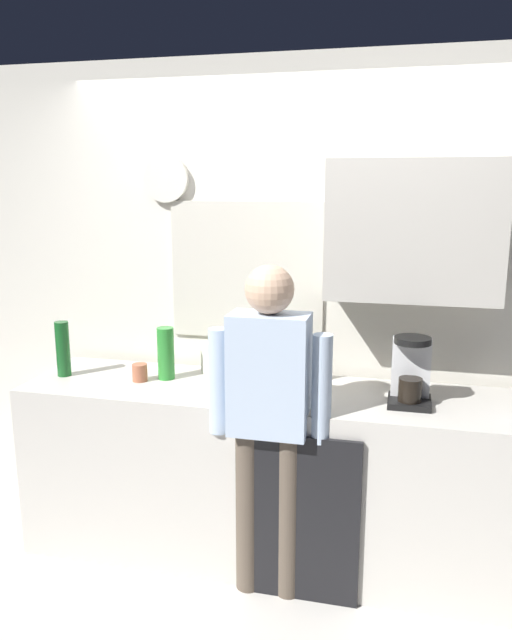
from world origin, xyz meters
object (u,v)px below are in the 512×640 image
(bottle_clear_soda, at_px, (166,353))
(bottle_red_vinegar, at_px, (232,379))
(cup_blue_mug, at_px, (242,366))
(storage_canister, at_px, (214,357))
(coffee_maker, at_px, (411,373))
(potted_plant, at_px, (277,357))
(bottle_amber_beer, at_px, (307,362))
(person_at_sink, at_px, (269,406))
(cup_terracotta_mug, at_px, (140,372))
(bottle_green_wine, at_px, (63,349))

(bottle_clear_soda, bearing_deg, bottle_red_vinegar, -29.65)
(cup_blue_mug, bearing_deg, storage_canister, 178.24)
(coffee_maker, distance_m, potted_plant, 0.70)
(bottle_amber_beer, distance_m, person_at_sink, 0.48)
(bottle_amber_beer, relative_size, person_at_sink, 0.14)
(bottle_amber_beer, bearing_deg, cup_blue_mug, 170.21)
(potted_plant, distance_m, storage_canister, 0.39)
(bottle_clear_soda, relative_size, storage_canister, 1.65)
(bottle_amber_beer, height_order, cup_terracotta_mug, bottle_amber_beer)
(bottle_amber_beer, bearing_deg, potted_plant, -177.46)
(cup_blue_mug, bearing_deg, bottle_green_wine, -165.21)
(bottle_clear_soda, bearing_deg, storage_canister, 39.16)
(storage_canister, bearing_deg, bottle_clear_soda, -140.84)
(bottle_clear_soda, distance_m, cup_terracotta_mug, 0.17)
(storage_canister, bearing_deg, bottle_amber_beer, -7.31)
(coffee_maker, bearing_deg, potted_plant, 165.51)
(bottle_clear_soda, relative_size, bottle_green_wine, 0.93)
(person_at_sink, bearing_deg, potted_plant, 108.84)
(cup_blue_mug, height_order, potted_plant, potted_plant)
(bottle_amber_beer, height_order, cup_blue_mug, bottle_amber_beer)
(cup_blue_mug, bearing_deg, cup_terracotta_mug, -154.46)
(bottle_green_wine, height_order, bottle_amber_beer, bottle_green_wine)
(bottle_red_vinegar, xyz_separation_m, cup_blue_mug, (-0.06, 0.42, -0.06))
(storage_canister, bearing_deg, bottle_red_vinegar, -61.83)
(potted_plant, height_order, person_at_sink, person_at_sink)
(cup_terracotta_mug, relative_size, potted_plant, 0.40)
(coffee_maker, xyz_separation_m, bottle_amber_beer, (-0.52, 0.18, -0.03))
(bottle_green_wine, relative_size, potted_plant, 1.30)
(bottle_green_wine, xyz_separation_m, bottle_amber_beer, (1.31, 0.18, -0.03))
(storage_canister, bearing_deg, person_at_sink, -50.79)
(coffee_maker, height_order, person_at_sink, person_at_sink)
(coffee_maker, height_order, cup_blue_mug, coffee_maker)
(potted_plant, relative_size, storage_canister, 1.35)
(person_at_sink, bearing_deg, storage_canister, 141.03)
(bottle_red_vinegar, xyz_separation_m, potted_plant, (0.15, 0.34, 0.02))
(coffee_maker, relative_size, cup_terracotta_mug, 3.59)
(bottle_green_wine, xyz_separation_m, cup_blue_mug, (0.94, 0.25, -0.10))
(bottle_clear_soda, relative_size, cup_terracotta_mug, 3.04)
(bottle_red_vinegar, xyz_separation_m, bottle_clear_soda, (-0.44, 0.25, 0.03))
(bottle_clear_soda, relative_size, potted_plant, 1.22)
(bottle_clear_soda, bearing_deg, bottle_amber_beer, 7.91)
(person_at_sink, bearing_deg, cup_terracotta_mug, 171.35)
(bottle_clear_soda, bearing_deg, cup_blue_mug, 23.83)
(bottle_amber_beer, xyz_separation_m, person_at_sink, (-0.10, -0.46, -0.09))
(bottle_clear_soda, height_order, potted_plant, bottle_clear_soda)
(bottle_amber_beer, relative_size, cup_terracotta_mug, 2.50)
(coffee_maker, distance_m, bottle_red_vinegar, 0.85)
(bottle_clear_soda, xyz_separation_m, bottle_green_wine, (-0.56, -0.08, 0.01))
(bottle_green_wine, relative_size, storage_canister, 1.76)
(coffee_maker, relative_size, cup_blue_mug, 3.30)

